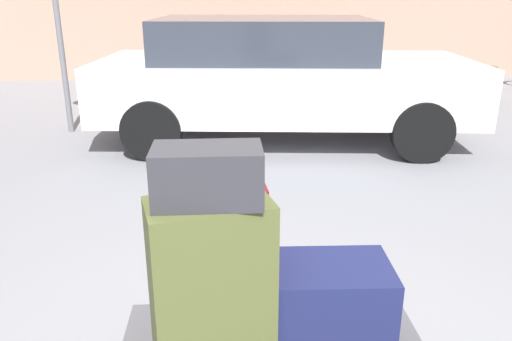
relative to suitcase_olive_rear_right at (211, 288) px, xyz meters
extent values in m
cube|color=#4C5128|center=(0.00, 0.00, 0.00)|extent=(0.48, 0.34, 0.68)
cube|color=#191E47|center=(0.43, 0.11, -0.17)|extent=(0.55, 0.35, 0.35)
cube|color=maroon|center=(0.05, 0.24, -0.01)|extent=(0.34, 0.24, 0.66)
cube|color=#2D2D33|center=(0.00, 0.00, 0.44)|extent=(0.37, 0.21, 0.20)
cube|color=silver|center=(0.76, 4.36, -0.04)|extent=(4.44, 2.15, 0.64)
cube|color=#2D333D|center=(0.51, 4.38, 0.51)|extent=(2.53, 1.78, 0.46)
cylinder|color=black|center=(2.25, 5.09, -0.36)|extent=(0.66, 0.27, 0.64)
cylinder|color=black|center=(2.11, 3.40, -0.36)|extent=(0.66, 0.27, 0.64)
cylinder|color=black|center=(-0.58, 5.33, -0.36)|extent=(0.66, 0.27, 0.64)
cylinder|color=black|center=(-0.72, 3.63, -0.36)|extent=(0.66, 0.27, 0.64)
cylinder|color=#72665B|center=(2.74, 6.15, -0.38)|extent=(0.21, 0.21, 0.60)
cylinder|color=#72665B|center=(4.22, 6.15, -0.38)|extent=(0.21, 0.21, 0.60)
cylinder|color=slate|center=(-1.92, 4.82, 0.47)|extent=(0.07, 0.07, 2.30)
camera|label=1|loc=(0.07, -1.61, 1.02)|focal=35.55mm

